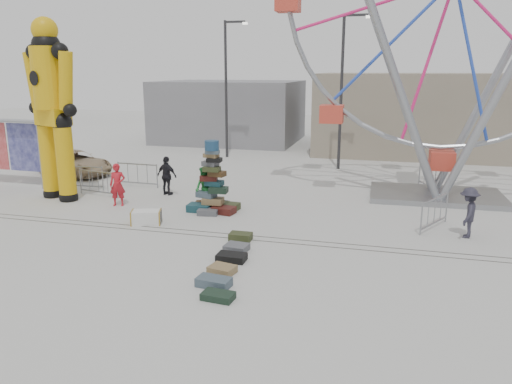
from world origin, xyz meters
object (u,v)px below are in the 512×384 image
(steamer_trunk, at_px, (146,217))
(pedestrian_black, at_px, (167,176))
(lamp_post_left, at_px, (227,83))
(parked_suv, at_px, (75,163))
(crash_test_dummy, at_px, (52,103))
(pedestrian_grey, at_px, (468,213))
(barricade_dummy_a, at_px, (82,178))
(barricade_dummy_c, at_px, (138,175))
(barricade_wheel_front, at_px, (435,213))
(lamp_post_right, at_px, (343,84))
(banner_scaffold, at_px, (7,136))
(barricade_dummy_b, at_px, (98,183))
(ferris_wheel, at_px, (453,10))
(pedestrian_green, at_px, (204,189))
(pedestrian_red, at_px, (118,185))
(barricade_wheel_back, at_px, (430,178))
(suitcase_tower, at_px, (213,192))

(steamer_trunk, height_order, pedestrian_black, pedestrian_black)
(lamp_post_left, bearing_deg, parked_suv, -130.58)
(crash_test_dummy, bearing_deg, pedestrian_grey, 16.58)
(barricade_dummy_a, height_order, pedestrian_black, pedestrian_black)
(barricade_dummy_c, bearing_deg, lamp_post_left, 82.19)
(crash_test_dummy, xyz_separation_m, barricade_wheel_front, (14.76, -0.21, -3.39))
(lamp_post_right, distance_m, steamer_trunk, 13.63)
(lamp_post_left, xyz_separation_m, barricade_dummy_c, (-1.59, -8.60, -3.93))
(banner_scaffold, height_order, barricade_dummy_b, banner_scaffold)
(ferris_wheel, distance_m, banner_scaffold, 19.87)
(banner_scaffold, distance_m, pedestrian_green, 10.52)
(ferris_wheel, xyz_separation_m, barricade_dummy_a, (-15.22, -2.52, -6.92))
(lamp_post_left, relative_size, barricade_dummy_c, 4.00)
(barricade_wheel_front, relative_size, pedestrian_green, 1.19)
(pedestrian_red, bearing_deg, pedestrian_grey, -19.40)
(barricade_dummy_b, height_order, barricade_dummy_c, same)
(barricade_dummy_b, distance_m, barricade_wheel_back, 14.51)
(barricade_wheel_back, height_order, parked_suv, parked_suv)
(parked_suv, bearing_deg, barricade_dummy_a, -119.56)
(lamp_post_right, distance_m, crash_test_dummy, 14.24)
(suitcase_tower, bearing_deg, ferris_wheel, 29.36)
(barricade_dummy_b, distance_m, parked_suv, 5.10)
(barricade_wheel_front, bearing_deg, barricade_wheel_back, 25.76)
(crash_test_dummy, distance_m, banner_scaffold, 4.51)
(lamp_post_left, relative_size, pedestrian_black, 4.79)
(suitcase_tower, distance_m, banner_scaffold, 10.90)
(pedestrian_red, relative_size, pedestrian_grey, 1.03)
(steamer_trunk, xyz_separation_m, pedestrian_green, (1.34, 2.22, 0.60))
(lamp_post_left, bearing_deg, pedestrian_grey, -45.69)
(barricade_wheel_front, bearing_deg, lamp_post_right, 51.13)
(lamp_post_left, bearing_deg, pedestrian_red, -93.66)
(banner_scaffold, distance_m, barricade_dummy_b, 5.48)
(barricade_dummy_c, bearing_deg, lamp_post_right, 40.18)
(lamp_post_right, height_order, barricade_dummy_a, lamp_post_right)
(banner_scaffold, bearing_deg, suitcase_tower, -7.78)
(pedestrian_green, bearing_deg, barricade_wheel_back, 70.78)
(lamp_post_right, bearing_deg, barricade_dummy_b, -137.52)
(barricade_dummy_c, bearing_deg, parked_suv, 162.40)
(barricade_dummy_c, height_order, pedestrian_red, pedestrian_red)
(lamp_post_right, relative_size, steamer_trunk, 7.86)
(barricade_wheel_back, xyz_separation_m, pedestrian_grey, (0.71, -6.51, 0.27))
(pedestrian_grey, bearing_deg, suitcase_tower, -80.68)
(barricade_dummy_b, distance_m, barricade_wheel_front, 13.51)
(barricade_wheel_front, xyz_separation_m, parked_suv, (-17.07, 4.66, 0.06))
(suitcase_tower, height_order, barricade_dummy_b, suitcase_tower)
(lamp_post_left, height_order, steamer_trunk, lamp_post_left)
(pedestrian_red, xyz_separation_m, pedestrian_grey, (12.80, -0.56, -0.02))
(parked_suv, bearing_deg, pedestrian_green, -95.75)
(lamp_post_left, relative_size, barricade_dummy_a, 4.00)
(lamp_post_right, relative_size, pedestrian_grey, 4.88)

